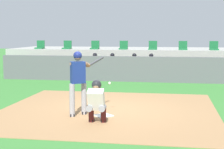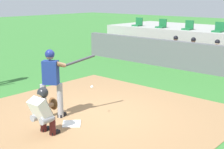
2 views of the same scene
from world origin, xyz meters
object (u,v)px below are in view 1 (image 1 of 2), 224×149
Objects in this scene: batter_at_plate at (79,79)px; stadium_seat_4 at (153,47)px; dugout_player_1 at (112,66)px; stadium_seat_5 at (183,47)px; home_plate at (103,115)px; stadium_seat_3 at (123,47)px; dugout_player_3 at (151,66)px; stadium_seat_6 at (214,48)px; dugout_player_0 at (94,65)px; catcher_crouched at (96,100)px; stadium_seat_0 at (40,46)px; dugout_player_2 at (134,66)px; stadium_seat_2 at (95,47)px; stadium_seat_1 at (67,47)px.

stadium_seat_4 is (1.50, 10.19, 0.50)m from batter_at_plate.
dugout_player_1 is 2.71× the size of stadium_seat_5.
home_plate is 0.92× the size of stadium_seat_3.
dugout_player_3 is 2.71× the size of stadium_seat_6.
dugout_player_0 is at bearing -120.76° from stadium_seat_3.
stadium_seat_5 reaches higher than catcher_crouched.
stadium_seat_4 is at bearing 46.48° from dugout_player_1.
stadium_seat_4 is 1.62m from stadium_seat_5.
stadium_seat_6 is (9.75, 0.00, 0.00)m from stadium_seat_0.
stadium_seat_5 reaches higher than dugout_player_2.
dugout_player_1 is 4.19m from stadium_seat_5.
home_plate is 10.58m from stadium_seat_2.
dugout_player_1 is 2.71× the size of stadium_seat_6.
stadium_seat_2 reaches higher than batter_at_plate.
stadium_seat_6 is (4.08, 10.97, 0.93)m from catcher_crouched.
stadium_seat_3 and stadium_seat_6 have the same top height.
dugout_player_1 is at bearing 97.03° from catcher_crouched.
dugout_player_3 is at bearing 0.00° from dugout_player_0.
catcher_crouched is 8.94m from dugout_player_2.
stadium_seat_4 is (2.84, 2.03, 0.86)m from dugout_player_0.
stadium_seat_4 is (0.81, 2.03, 0.86)m from dugout_player_2.
dugout_player_3 is 2.21m from stadium_seat_4.
stadium_seat_5 is at bearing 0.00° from stadium_seat_2.
batter_at_plate is at bearing -94.80° from dugout_player_2.
dugout_player_1 and dugout_player_2 have the same top height.
stadium_seat_3 is at bearing 59.24° from dugout_player_0.
stadium_seat_1 is at bearing 180.00° from stadium_seat_2.
dugout_player_0 is (-1.34, 8.15, -0.36)m from batter_at_plate.
batter_at_plate reaches higher than dugout_player_2.
stadium_seat_4 is 1.00× the size of stadium_seat_6.
dugout_player_2 is at bearing 85.20° from batter_at_plate.
stadium_seat_2 is at bearing 0.00° from stadium_seat_1.
dugout_player_3 is (2.86, 0.00, 0.00)m from dugout_player_0.
dugout_player_3 is 3.95m from stadium_seat_2.
batter_at_plate is at bearing -89.29° from stadium_seat_3.
dugout_player_0 is at bearing 180.00° from dugout_player_1.
dugout_player_0 is 2.71× the size of stadium_seat_1.
stadium_seat_5 is (1.60, 2.03, 0.86)m from dugout_player_3.
batter_at_plate is at bearing -80.24° from stadium_seat_2.
dugout_player_0 is at bearing -44.94° from stadium_seat_1.
dugout_player_0 is 4.98m from stadium_seat_5.
stadium_seat_4 is (3.25, 0.00, 0.00)m from stadium_seat_2.
stadium_seat_6 is at bearing 69.60° from catcher_crouched.
dugout_player_0 is at bearing 102.66° from catcher_crouched.
stadium_seat_3 is (-1.65, 2.03, 0.86)m from dugout_player_3.
stadium_seat_4 is at bearing 0.00° from stadium_seat_2.
stadium_seat_1 reaches higher than home_plate.
stadium_seat_6 is at bearing 18.49° from dugout_player_0.
stadium_seat_1 reaches higher than batter_at_plate.
stadium_seat_5 is 1.00× the size of stadium_seat_6.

